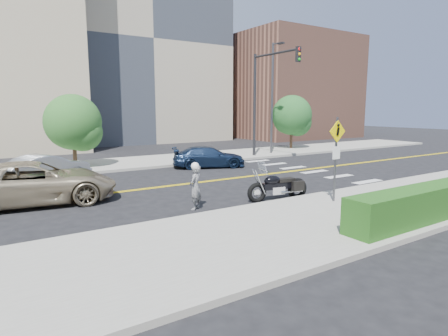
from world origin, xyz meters
TOP-DOWN VIEW (x-y plane):
  - ground_plane at (0.00, 0.00)m, footprint 120.00×120.00m
  - sidewalk_near at (0.00, -7.50)m, footprint 60.00×5.00m
  - sidewalk_far at (0.00, 7.50)m, footprint 60.00×5.00m
  - building_mid at (8.00, 26.00)m, footprint 18.00×14.00m
  - building_right at (26.00, 20.00)m, footprint 14.00×12.00m
  - hedge at (6.00, -9.30)m, footprint 9.00×0.90m
  - lamp_post at (12.00, 6.50)m, footprint 0.16×0.16m
  - traffic_light at (10.00, 5.08)m, footprint 0.28×4.50m
  - pedestrian_sign at (4.20, -6.31)m, footprint 0.78×0.08m
  - motorcyclist at (-0.26, -4.12)m, footprint 0.67×0.63m
  - motorcycle at (3.07, -4.58)m, footprint 2.59×1.14m
  - suv at (-4.79, -0.32)m, footprint 5.94×3.30m
  - parked_car_silver at (-3.81, 4.00)m, footprint 4.23×2.92m
  - parked_car_blue at (4.91, 3.72)m, footprint 4.59×3.11m
  - tree_far_a at (-1.92, 7.08)m, footprint 3.11×3.11m
  - tree_far_b at (15.62, 8.23)m, footprint 3.30×3.30m

SIDE VIEW (x-z plane):
  - ground_plane at x=0.00m, z-range 0.00..0.00m
  - sidewalk_near at x=0.00m, z-range 0.00..0.15m
  - sidewalk_far at x=0.00m, z-range 0.00..0.15m
  - parked_car_blue at x=4.91m, z-range 0.00..1.23m
  - hedge at x=6.00m, z-range 0.15..1.15m
  - parked_car_silver at x=-3.81m, z-range 0.00..1.32m
  - motorcycle at x=3.07m, z-range 0.00..1.52m
  - suv at x=-4.79m, z-range 0.00..1.57m
  - motorcyclist at x=-0.26m, z-range 0.00..1.64m
  - pedestrian_sign at x=4.20m, z-range 0.46..3.46m
  - tree_far_a at x=-1.92m, z-range 0.56..4.81m
  - tree_far_b at x=15.62m, z-range 0.63..5.19m
  - lamp_post at x=12.00m, z-range 0.15..8.15m
  - traffic_light at x=10.00m, z-range 1.17..8.17m
  - building_right at x=26.00m, z-range 0.00..12.00m
  - building_mid at x=8.00m, z-range 0.00..20.00m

